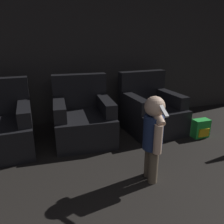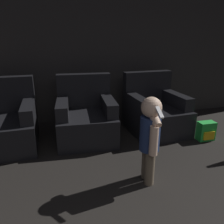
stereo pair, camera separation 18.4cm
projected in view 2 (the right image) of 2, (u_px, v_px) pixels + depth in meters
name	position (u px, v px, depth m)	size (l,w,h in m)	color
wall_back	(94.00, 47.00, 3.76)	(8.40, 0.05, 2.60)	#33302D
armchair_left	(5.00, 125.00, 3.01)	(0.86, 0.94, 0.92)	black
armchair_middle	(86.00, 118.00, 3.27)	(0.88, 0.95, 0.92)	black
armchair_right	(155.00, 112.00, 3.52)	(0.88, 0.95, 0.92)	black
person_toddler	(150.00, 134.00, 2.16)	(0.20, 0.35, 0.92)	brown
toy_backpack	(206.00, 131.00, 3.23)	(0.25, 0.16, 0.28)	green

